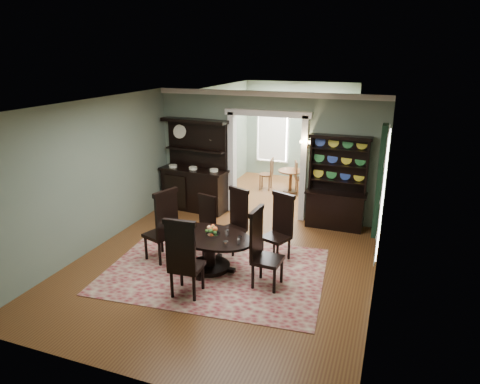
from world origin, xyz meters
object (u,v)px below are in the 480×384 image
at_px(sideboard, 195,179).
at_px(parlor_table, 291,178).
at_px(welsh_dresser, 336,195).
at_px(dining_table, 209,246).

relative_size(sideboard, parlor_table, 3.23).
distance_m(sideboard, parlor_table, 2.93).
bearing_deg(parlor_table, welsh_dresser, -53.40).
bearing_deg(parlor_table, dining_table, -93.62).
bearing_deg(welsh_dresser, sideboard, -178.77).
bearing_deg(dining_table, sideboard, 129.52).
xyz_separation_m(sideboard, parlor_table, (1.96, 2.14, -0.37)).
bearing_deg(dining_table, welsh_dresser, 65.95).
distance_m(dining_table, parlor_table, 4.97).
height_order(dining_table, welsh_dresser, welsh_dresser).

